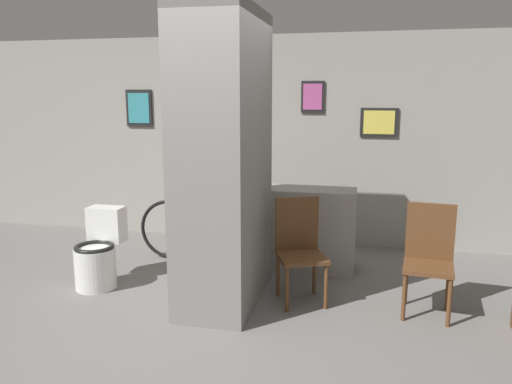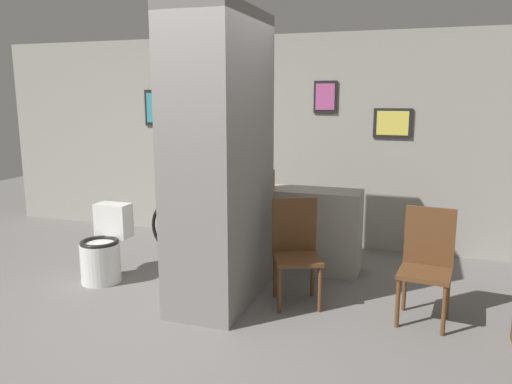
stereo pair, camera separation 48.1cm
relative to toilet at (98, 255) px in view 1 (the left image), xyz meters
The scene contains 10 objects.
ground_plane 1.39m from the toilet, 29.56° to the right, with size 14.00×14.00×0.00m, color slate.
wall_back 2.49m from the toilet, 59.10° to the left, with size 8.00×0.09×2.60m.
pillar_center 1.65m from the toilet, ahead, with size 0.65×1.23×2.60m.
counter_shelf 2.03m from the toilet, 28.52° to the left, with size 1.37×0.44×0.89m.
toilet is the anchor object (origin of this frame).
chair_near_pillar 2.00m from the toilet, ahead, with size 0.54×0.54×0.95m.
chair_by_doorway 3.13m from the toilet, ahead, with size 0.45×0.45×0.95m.
bicycle 1.26m from the toilet, 47.85° to the left, with size 1.65×0.42×0.75m.
bottle_tall 1.89m from the toilet, 30.70° to the left, with size 0.07×0.07×0.31m.
bottle_short 1.79m from the toilet, 32.32° to the left, with size 0.07×0.07×0.24m.
Camera 1 is at (1.40, -3.60, 1.88)m, focal length 35.00 mm.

